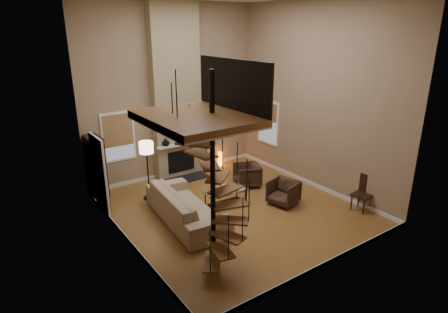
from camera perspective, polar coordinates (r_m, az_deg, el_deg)
ground at (r=10.43m, az=1.27°, el=-7.91°), size 6.00×6.50×0.01m
back_wall at (r=12.23m, az=-7.76°, el=9.60°), size 6.00×0.02×5.50m
front_wall at (r=7.22m, az=16.80°, el=2.36°), size 6.00×0.02×5.50m
left_wall at (r=8.14m, az=-15.96°, el=4.28°), size 0.02×6.50×5.50m
right_wall at (r=11.50m, az=13.68°, el=8.64°), size 0.02×6.50×5.50m
baseboard_back at (r=12.93m, az=-7.22°, el=-2.24°), size 6.00×0.02×0.12m
baseboard_front at (r=8.37m, az=14.94°, el=-15.53°), size 6.00×0.02×0.12m
baseboard_left at (r=9.18m, az=-14.36°, el=-12.15°), size 0.02×6.50×0.12m
baseboard_right at (r=12.25m, az=12.68°, el=-3.82°), size 0.02×6.50×0.12m
chimney_breast at (r=12.06m, az=-7.34°, el=9.49°), size 1.60×0.38×5.50m
hearth at (r=12.40m, az=-5.75°, el=-3.34°), size 1.50×0.60×0.04m
firebox at (r=12.45m, az=-6.49°, el=-0.66°), size 0.95×0.02×0.72m
mantel at (r=12.19m, az=-6.41°, el=1.89°), size 1.70×0.18×0.06m
mirror_frame at (r=12.03m, az=-6.69°, el=5.60°), size 0.94×0.10×0.94m
mirror_disc at (r=12.04m, az=-6.71°, el=5.61°), size 0.80×0.01×0.80m
vase_left at (r=11.94m, az=-8.84°, el=2.19°), size 0.24×0.24×0.25m
vase_right at (r=12.47m, az=-4.10°, el=3.00°), size 0.20×0.20×0.21m
window_back at (r=11.72m, az=-15.72°, el=2.99°), size 1.02×0.06×1.52m
window_right at (r=13.10m, az=6.72°, el=5.25°), size 0.06×1.02×1.52m
entry_door at (r=10.32m, az=-18.24°, el=-2.82°), size 0.10×1.05×2.16m
loft at (r=6.83m, az=-3.55°, el=6.41°), size 1.70×2.20×1.09m
spiral_stair at (r=7.42m, az=-1.63°, el=-4.32°), size 1.47×1.47×4.06m
hutch at (r=11.34m, az=-18.78°, el=-1.45°), size 0.37×0.79×1.76m
sofa at (r=9.74m, az=-5.89°, el=-7.44°), size 1.40×3.02×0.85m
armchair_near at (r=11.77m, az=3.84°, el=-2.79°), size 0.99×0.97×0.70m
armchair_far at (r=10.72m, az=9.19°, el=-5.26°), size 0.92×0.91×0.69m
coffee_table at (r=10.49m, az=0.24°, el=-5.98°), size 1.26×0.68×0.45m
bowl at (r=10.44m, az=0.08°, el=-4.82°), size 0.38×0.38×0.09m
book at (r=10.50m, az=2.28°, el=-4.91°), size 0.21×0.27×0.03m
floor_lamp at (r=10.72m, az=-11.67°, el=0.67°), size 0.40×0.40×1.71m
accent_lamp at (r=13.46m, az=-0.60°, el=-0.35°), size 0.14×0.14×0.50m
side_chair at (r=10.86m, az=20.48°, el=-4.98°), size 0.51×0.51×0.99m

